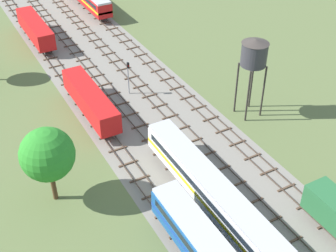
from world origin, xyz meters
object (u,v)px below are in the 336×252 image
passenger_coach_left_mid (210,189)px  signal_post_nearest (128,74)px  freight_boxcar_far_left_far (35,28)px  water_tower (254,54)px  freight_boxcar_far_left_midfar (90,100)px

passenger_coach_left_mid → signal_post_nearest: (2.23, 24.36, 0.65)m
passenger_coach_left_mid → freight_boxcar_far_left_far: bearing=95.3°
freight_boxcar_far_left_far → water_tower: water_tower is taller
freight_boxcar_far_left_far → water_tower: 40.70m
passenger_coach_left_mid → freight_boxcar_far_left_far: size_ratio=1.57×
freight_boxcar_far_left_midfar → signal_post_nearest: (6.70, 2.56, 0.82)m
freight_boxcar_far_left_far → signal_post_nearest: signal_post_nearest is taller
freight_boxcar_far_left_midfar → freight_boxcar_far_left_far: 26.01m
freight_boxcar_far_left_midfar → water_tower: (18.45, -9.69, 6.42)m
freight_boxcar_far_left_midfar → freight_boxcar_far_left_far: (0.00, 26.01, 0.00)m
freight_boxcar_far_left_midfar → freight_boxcar_far_left_far: bearing=90.0°
freight_boxcar_far_left_midfar → water_tower: size_ratio=1.29×
freight_boxcar_far_left_midfar → water_tower: 21.81m
signal_post_nearest → water_tower: bearing=-46.2°
freight_boxcar_far_left_midfar → water_tower: bearing=-27.7°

